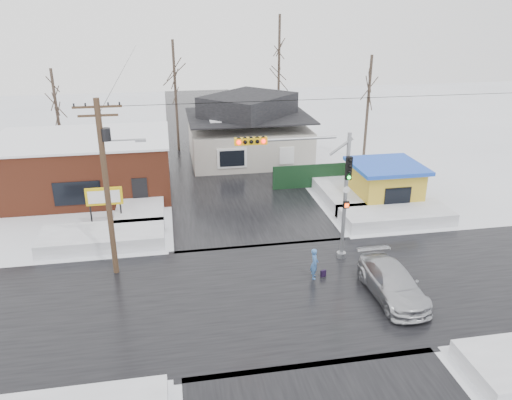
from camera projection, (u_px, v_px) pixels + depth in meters
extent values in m
plane|color=white|center=(282.00, 294.00, 23.94)|extent=(120.00, 120.00, 0.00)
cube|color=black|center=(282.00, 293.00, 23.94)|extent=(10.00, 120.00, 0.02)
cube|color=black|center=(282.00, 293.00, 23.94)|extent=(120.00, 10.00, 0.02)
cube|color=white|center=(103.00, 238.00, 28.71)|extent=(7.00, 3.00, 0.80)
cube|color=white|center=(396.00, 216.00, 31.68)|extent=(7.00, 3.00, 0.80)
cube|color=white|center=(141.00, 203.00, 33.61)|extent=(3.00, 8.00, 0.80)
cube|color=white|center=(339.00, 190.00, 35.92)|extent=(3.00, 8.00, 0.80)
cylinder|color=gray|center=(345.00, 198.00, 26.05)|extent=(0.20, 0.20, 7.00)
cylinder|color=gray|center=(341.00, 255.00, 27.29)|extent=(0.50, 0.50, 0.30)
cylinder|color=gray|center=(291.00, 139.00, 24.33)|extent=(4.60, 0.14, 0.14)
cube|color=gold|center=(251.00, 141.00, 24.00)|extent=(1.60, 0.28, 0.35)
sphere|color=#FF0C0C|center=(239.00, 142.00, 23.76)|extent=(0.20, 0.20, 0.20)
sphere|color=#FF0C0C|center=(264.00, 141.00, 23.96)|extent=(0.20, 0.20, 0.20)
cube|color=black|center=(349.00, 168.00, 25.24)|extent=(0.30, 0.22, 1.20)
sphere|color=#0CE533|center=(349.00, 177.00, 25.28)|extent=(0.18, 0.18, 0.18)
cube|color=black|center=(346.00, 205.00, 25.98)|extent=(0.30, 0.20, 0.35)
cylinder|color=#382619|center=(107.00, 191.00, 24.16)|extent=(0.28, 0.28, 9.00)
cube|color=#382619|center=(97.00, 107.00, 22.64)|extent=(2.20, 0.10, 0.10)
cube|color=#382619|center=(98.00, 116.00, 22.79)|extent=(1.80, 0.10, 0.10)
cylinder|color=black|center=(106.00, 134.00, 23.17)|extent=(0.44, 0.44, 0.60)
cylinder|color=gray|center=(121.00, 140.00, 23.38)|extent=(1.80, 0.08, 0.08)
cube|color=gray|center=(141.00, 140.00, 23.55)|extent=(0.50, 0.22, 0.12)
cube|color=brown|center=(85.00, 166.00, 36.02)|extent=(12.00, 8.00, 4.00)
cube|color=white|center=(81.00, 138.00, 35.26)|extent=(12.20, 8.20, 0.15)
cube|color=black|center=(77.00, 193.00, 32.57)|extent=(3.00, 0.08, 1.60)
cube|color=black|center=(140.00, 194.00, 33.34)|extent=(1.00, 0.08, 2.20)
cylinder|color=black|center=(91.00, 214.00, 30.67)|extent=(0.10, 0.10, 1.80)
cylinder|color=black|center=(121.00, 212.00, 30.96)|extent=(0.10, 0.10, 1.80)
cube|color=gold|center=(104.00, 196.00, 30.41)|extent=(2.20, 0.18, 1.10)
cube|color=white|center=(104.00, 197.00, 30.31)|extent=(1.90, 0.02, 0.80)
cube|color=beige|center=(248.00, 143.00, 43.83)|extent=(10.00, 8.00, 3.00)
cube|color=black|center=(248.00, 116.00, 42.94)|extent=(10.40, 8.40, 0.12)
pyramid|color=black|center=(248.00, 105.00, 42.59)|extent=(9.00, 7.00, 1.80)
cube|color=brown|center=(282.00, 101.00, 44.01)|extent=(0.70, 0.70, 1.40)
cube|color=white|center=(232.00, 158.00, 39.84)|extent=(2.40, 0.12, 1.60)
cube|color=gold|center=(385.00, 186.00, 34.17)|extent=(4.00, 4.00, 2.60)
cube|color=blue|center=(387.00, 166.00, 33.63)|extent=(4.60, 4.60, 0.25)
cube|color=black|center=(398.00, 196.00, 32.31)|extent=(1.80, 0.06, 1.20)
cube|color=black|center=(325.00, 175.00, 37.48)|extent=(8.00, 0.12, 1.80)
cylinder|color=#332821|center=(176.00, 97.00, 45.21)|extent=(0.24, 0.24, 10.00)
cylinder|color=#332821|center=(279.00, 80.00, 48.31)|extent=(0.24, 0.24, 12.00)
cylinder|color=#332821|center=(367.00, 109.00, 42.54)|extent=(0.24, 0.24, 9.00)
cylinder|color=#332821|center=(58.00, 117.00, 42.10)|extent=(0.24, 0.24, 8.00)
imported|color=#3C68A8|center=(314.00, 264.00, 25.00)|extent=(0.51, 0.66, 1.62)
imported|color=#B5B7BD|center=(392.00, 283.00, 23.46)|extent=(2.11, 5.04, 1.45)
cube|color=black|center=(323.00, 274.00, 25.35)|extent=(0.30, 0.19, 0.35)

